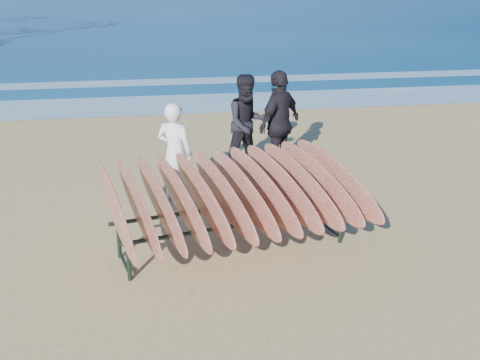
{
  "coord_description": "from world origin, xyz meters",
  "views": [
    {
      "loc": [
        -1.28,
        -6.68,
        3.65
      ],
      "look_at": [
        0.0,
        0.8,
        0.95
      ],
      "focal_mm": 45.0,
      "sensor_mm": 36.0,
      "label": 1
    }
  ],
  "objects": [
    {
      "name": "person_white",
      "position": [
        -0.76,
        2.62,
        0.82
      ],
      "size": [
        0.72,
        0.64,
        1.65
      ],
      "primitive_type": "imported",
      "rotation": [
        0.0,
        0.0,
        2.62
      ],
      "color": "silver",
      "rests_on": "ground"
    },
    {
      "name": "person_dark_a",
      "position": [
        0.69,
        3.94,
        0.91
      ],
      "size": [
        1.02,
        0.87,
        1.82
      ],
      "primitive_type": "imported",
      "rotation": [
        0.0,
        0.0,
        0.23
      ],
      "color": "black",
      "rests_on": "ground"
    },
    {
      "name": "ground",
      "position": [
        0.0,
        0.0,
        0.0
      ],
      "size": [
        120.0,
        120.0,
        0.0
      ],
      "primitive_type": "plane",
      "color": "tan",
      "rests_on": "ground"
    },
    {
      "name": "ocean",
      "position": [
        0.0,
        55.0,
        0.01
      ],
      "size": [
        160.0,
        160.0,
        0.0
      ],
      "primitive_type": "plane",
      "color": "navy",
      "rests_on": "ground"
    },
    {
      "name": "foam_far",
      "position": [
        0.0,
        13.5,
        0.01
      ],
      "size": [
        160.0,
        160.0,
        0.0
      ],
      "primitive_type": "plane",
      "color": "white",
      "rests_on": "ground"
    },
    {
      "name": "foam_near",
      "position": [
        0.0,
        10.0,
        0.01
      ],
      "size": [
        160.0,
        160.0,
        0.0
      ],
      "primitive_type": "plane",
      "color": "white",
      "rests_on": "ground"
    },
    {
      "name": "surfboard_rack",
      "position": [
        -0.12,
        0.65,
        0.83
      ],
      "size": [
        3.61,
        3.14,
        1.28
      ],
      "rotation": [
        0.0,
        0.0,
        0.2
      ],
      "color": "black",
      "rests_on": "ground"
    },
    {
      "name": "person_dark_b",
      "position": [
        1.21,
        3.66,
        0.97
      ],
      "size": [
        1.16,
        1.11,
        1.93
      ],
      "primitive_type": "imported",
      "rotation": [
        0.0,
        0.0,
        3.87
      ],
      "color": "black",
      "rests_on": "ground"
    }
  ]
}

